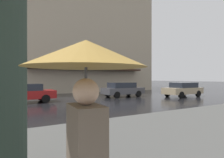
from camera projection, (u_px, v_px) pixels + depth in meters
name	position (u px, v px, depth m)	size (l,w,h in m)	color
haussmann_block_corner	(67.00, 24.00, 32.09)	(19.11, 21.39, 22.27)	tan
car_champagne	(183.00, 89.00, 18.80)	(1.85, 4.10, 1.41)	tan
car_red	(25.00, 93.00, 14.15)	(1.85, 4.10, 1.41)	maroon
car_dark_grey	(123.00, 89.00, 18.70)	(1.85, 4.10, 1.41)	#4C4C51
pedestrian_approaching_kerb	(86.00, 86.00, 1.57)	(1.00, 1.00, 2.00)	#6B5B4C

